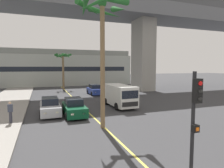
{
  "coord_description": "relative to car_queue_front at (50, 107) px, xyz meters",
  "views": [
    {
      "loc": [
        -4.19,
        2.7,
        4.34
      ],
      "look_at": [
        0.0,
        14.0,
        3.27
      ],
      "focal_mm": 31.0,
      "sensor_mm": 36.0,
      "label": 1
    }
  ],
  "objects": [
    {
      "name": "delivery_van",
      "position": [
        7.27,
        1.13,
        0.57
      ],
      "size": [
        2.27,
        5.3,
        2.36
      ],
      "color": "silver",
      "rests_on": "ground"
    },
    {
      "name": "car_queue_front",
      "position": [
        0.0,
        0.0,
        0.0
      ],
      "size": [
        1.84,
        4.1,
        1.56
      ],
      "color": "#B7BABF",
      "rests_on": "ground"
    },
    {
      "name": "car_queue_second",
      "position": [
        7.21,
        11.07,
        0.0
      ],
      "size": [
        1.88,
        4.13,
        1.56
      ],
      "color": "navy",
      "rests_on": "ground"
    },
    {
      "name": "palm_tree_near_median",
      "position": [
        3.43,
        20.44,
        4.85
      ],
      "size": [
        3.2,
        3.4,
        6.99
      ],
      "color": "brown",
      "rests_on": "ground"
    },
    {
      "name": "pier_building_backdrop",
      "position": [
        3.46,
        29.72,
        3.34
      ],
      "size": [
        33.93,
        8.04,
        8.24
      ],
      "color": "#ADB2A8",
      "rests_on": "ground"
    },
    {
      "name": "traffic_light_median_near",
      "position": [
        3.82,
        -13.43,
        1.99
      ],
      "size": [
        0.24,
        0.37,
        4.2
      ],
      "color": "black",
      "rests_on": "ground"
    },
    {
      "name": "car_queue_third",
      "position": [
        1.98,
        -1.1,
        0.0
      ],
      "size": [
        1.84,
        4.1,
        1.56
      ],
      "color": "#0C4728",
      "rests_on": "ground"
    },
    {
      "name": "palm_tree_mid_median",
      "position": [
        3.29,
        -5.29,
        6.71
      ],
      "size": [
        3.52,
        3.7,
        8.96
      ],
      "color": "brown",
      "rests_on": "ground"
    },
    {
      "name": "pedestrian_mid_block",
      "position": [
        -2.91,
        -2.26,
        0.28
      ],
      "size": [
        0.34,
        0.22,
        1.62
      ],
      "color": "#2D2D38",
      "rests_on": "sidewalk_left"
    },
    {
      "name": "bridge_overpass",
      "position": [
        4.69,
        13.57,
        12.86
      ],
      "size": [
        76.98,
        8.0,
        17.11
      ],
      "color": "slate",
      "rests_on": "ground"
    },
    {
      "name": "lane_stripe_center",
      "position": [
        3.46,
        3.15,
        -0.72
      ],
      "size": [
        0.14,
        56.0,
        0.01
      ],
      "primitive_type": "cube",
      "color": "#DBCC4C",
      "rests_on": "ground"
    }
  ]
}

